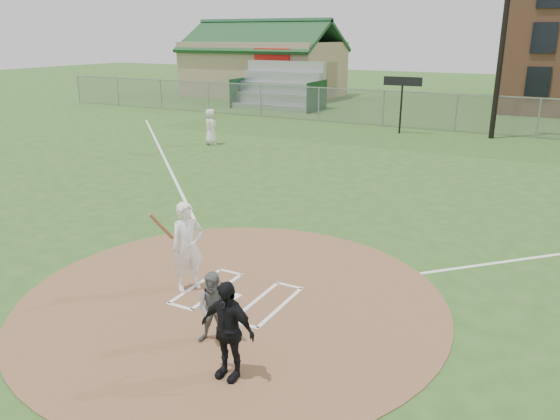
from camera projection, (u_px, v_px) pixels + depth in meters
The scene contains 13 objects.
ground at pixel (233, 300), 10.80m from camera, with size 140.00×140.00×0.00m, color #2B551D.
dirt_circle at pixel (233, 299), 10.80m from camera, with size 8.40×8.40×0.02m, color brown.
home_plate at pixel (224, 297), 10.84m from camera, with size 0.50×0.50×0.03m, color white.
foul_line_third at pixel (166, 162), 22.38m from camera, with size 0.10×24.00×0.01m, color white.
catcher at pixel (215, 308), 9.10m from camera, with size 0.62×0.48×1.28m, color slate.
umpire at pixel (227, 330), 8.13m from camera, with size 0.93×0.39×1.58m, color black.
ondeck_player at pixel (211, 127), 25.75m from camera, with size 0.82×0.53×1.68m, color silver.
batters_boxes at pixel (237, 296), 10.92m from camera, with size 2.08×1.88×0.01m.
batter_at_plate at pixel (188, 246), 10.96m from camera, with size 0.74×1.10×1.84m.
outfield_fence at pixel (456, 113), 28.98m from camera, with size 56.08×0.08×2.03m.
bleachers at pixel (278, 85), 38.13m from camera, with size 6.08×3.20×3.20m.
clubhouse at pixel (264, 67), 45.83m from camera, with size 12.20×8.71×6.23m.
scoreboard_sign at pixel (402, 87), 28.16m from camera, with size 2.00×0.10×2.93m.
Camera 1 is at (5.39, -8.15, 5.02)m, focal length 35.00 mm.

